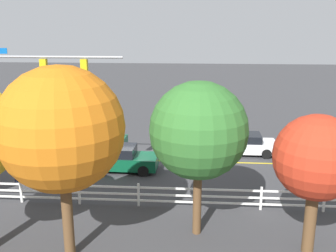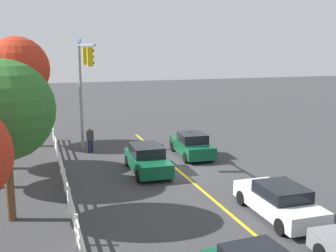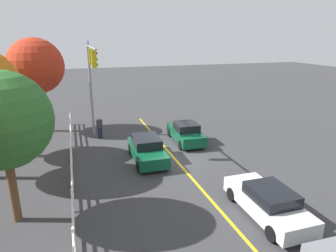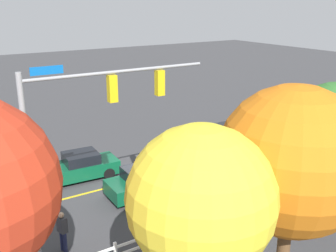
{
  "view_description": "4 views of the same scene",
  "coord_description": "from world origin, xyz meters",
  "px_view_note": "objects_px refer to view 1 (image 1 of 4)",
  "views": [
    {
      "loc": [
        -4.15,
        23.32,
        8.57
      ],
      "look_at": [
        -2.55,
        0.31,
        2.39
      ],
      "focal_mm": 41.72,
      "sensor_mm": 36.0,
      "label": 1
    },
    {
      "loc": [
        -21.07,
        7.45,
        6.86
      ],
      "look_at": [
        -1.79,
        1.18,
        2.93
      ],
      "focal_mm": 44.16,
      "sensor_mm": 36.0,
      "label": 2
    },
    {
      "loc": [
        -16.72,
        5.87,
        7.57
      ],
      "look_at": [
        -1.85,
        1.01,
        2.8
      ],
      "focal_mm": 31.47,
      "sensor_mm": 36.0,
      "label": 3
    },
    {
      "loc": [
        9.11,
        17.61,
        9.36
      ],
      "look_at": [
        -1.91,
        0.14,
        2.83
      ],
      "focal_mm": 42.26,
      "sensor_mm": 36.0,
      "label": 4
    }
  ],
  "objects_px": {
    "car_3": "(95,140)",
    "pedestrian": "(16,168)",
    "car_1": "(242,144)",
    "car_4": "(323,146)",
    "tree_2": "(317,158)",
    "tree_5": "(199,131)",
    "tree_3": "(61,130)",
    "car_0": "(120,159)"
  },
  "relations": [
    {
      "from": "car_3",
      "to": "pedestrian",
      "type": "bearing_deg",
      "value": 67.99
    },
    {
      "from": "car_1",
      "to": "pedestrian",
      "type": "bearing_deg",
      "value": 25.43
    },
    {
      "from": "pedestrian",
      "to": "car_4",
      "type": "bearing_deg",
      "value": 3.06
    },
    {
      "from": "car_1",
      "to": "tree_2",
      "type": "xyz_separation_m",
      "value": [
        -1.23,
        11.43,
        3.12
      ]
    },
    {
      "from": "car_1",
      "to": "tree_5",
      "type": "xyz_separation_m",
      "value": [
        3.03,
        10.35,
        3.77
      ]
    },
    {
      "from": "car_1",
      "to": "pedestrian",
      "type": "height_order",
      "value": "pedestrian"
    },
    {
      "from": "car_3",
      "to": "tree_3",
      "type": "height_order",
      "value": "tree_3"
    },
    {
      "from": "car_1",
      "to": "tree_3",
      "type": "bearing_deg",
      "value": 58.36
    },
    {
      "from": "car_0",
      "to": "car_3",
      "type": "relative_size",
      "value": 1.0
    },
    {
      "from": "car_0",
      "to": "car_4",
      "type": "relative_size",
      "value": 0.92
    },
    {
      "from": "car_0",
      "to": "car_1",
      "type": "xyz_separation_m",
      "value": [
        -7.58,
        -3.48,
        -0.05
      ]
    },
    {
      "from": "tree_5",
      "to": "car_3",
      "type": "bearing_deg",
      "value": -56.26
    },
    {
      "from": "car_3",
      "to": "tree_2",
      "type": "xyz_separation_m",
      "value": [
        -11.23,
        11.52,
        3.09
      ]
    },
    {
      "from": "car_1",
      "to": "tree_5",
      "type": "distance_m",
      "value": 11.43
    },
    {
      "from": "tree_2",
      "to": "pedestrian",
      "type": "bearing_deg",
      "value": -21.46
    },
    {
      "from": "pedestrian",
      "to": "tree_3",
      "type": "bearing_deg",
      "value": -67.27
    },
    {
      "from": "car_1",
      "to": "pedestrian",
      "type": "relative_size",
      "value": 2.71
    },
    {
      "from": "car_0",
      "to": "car_1",
      "type": "bearing_deg",
      "value": 26.37
    },
    {
      "from": "tree_3",
      "to": "car_0",
      "type": "bearing_deg",
      "value": -91.44
    },
    {
      "from": "car_1",
      "to": "tree_3",
      "type": "height_order",
      "value": "tree_3"
    },
    {
      "from": "car_4",
      "to": "tree_3",
      "type": "height_order",
      "value": "tree_3"
    },
    {
      "from": "car_1",
      "to": "car_4",
      "type": "xyz_separation_m",
      "value": [
        -5.31,
        -0.04,
        -0.02
      ]
    },
    {
      "from": "tree_3",
      "to": "tree_2",
      "type": "bearing_deg",
      "value": -174.2
    },
    {
      "from": "tree_3",
      "to": "car_4",
      "type": "bearing_deg",
      "value": -136.6
    },
    {
      "from": "car_3",
      "to": "tree_5",
      "type": "distance_m",
      "value": 13.09
    },
    {
      "from": "pedestrian",
      "to": "car_3",
      "type": "bearing_deg",
      "value": 49.73
    },
    {
      "from": "car_4",
      "to": "tree_5",
      "type": "distance_m",
      "value": 13.85
    },
    {
      "from": "tree_2",
      "to": "car_1",
      "type": "bearing_deg",
      "value": -83.85
    },
    {
      "from": "car_0",
      "to": "pedestrian",
      "type": "height_order",
      "value": "pedestrian"
    },
    {
      "from": "car_0",
      "to": "tree_2",
      "type": "distance_m",
      "value": 12.26
    },
    {
      "from": "car_1",
      "to": "car_0",
      "type": "bearing_deg",
      "value": 25.32
    },
    {
      "from": "car_4",
      "to": "tree_2",
      "type": "xyz_separation_m",
      "value": [
        4.07,
        11.48,
        3.13
      ]
    },
    {
      "from": "car_1",
      "to": "car_4",
      "type": "distance_m",
      "value": 5.31
    },
    {
      "from": "car_0",
      "to": "tree_5",
      "type": "relative_size",
      "value": 0.69
    },
    {
      "from": "tree_3",
      "to": "tree_5",
      "type": "distance_m",
      "value": 5.2
    },
    {
      "from": "car_0",
      "to": "car_1",
      "type": "relative_size",
      "value": 0.97
    },
    {
      "from": "tree_2",
      "to": "tree_5",
      "type": "xyz_separation_m",
      "value": [
        4.26,
        -1.08,
        0.65
      ]
    },
    {
      "from": "pedestrian",
      "to": "tree_3",
      "type": "height_order",
      "value": "tree_3"
    },
    {
      "from": "car_4",
      "to": "tree_2",
      "type": "height_order",
      "value": "tree_2"
    },
    {
      "from": "car_0",
      "to": "car_3",
      "type": "bearing_deg",
      "value": 125.83
    },
    {
      "from": "car_4",
      "to": "tree_5",
      "type": "xyz_separation_m",
      "value": [
        8.33,
        10.39,
        3.79
      ]
    },
    {
      "from": "car_1",
      "to": "tree_3",
      "type": "relative_size",
      "value": 0.63
    }
  ]
}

